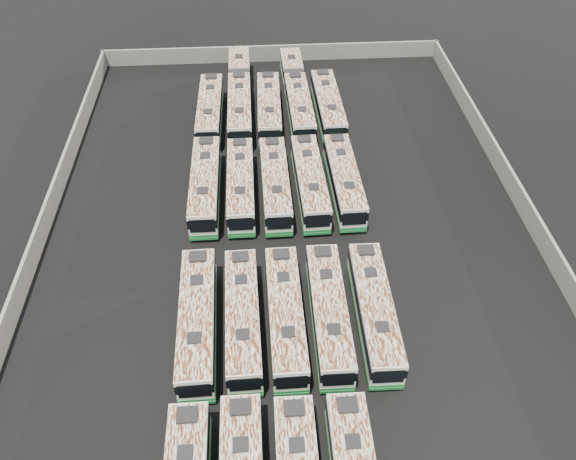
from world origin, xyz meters
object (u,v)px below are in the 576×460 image
at_px(bus_midback_right, 310,182).
at_px(bus_back_left, 240,94).
at_px(bus_midfront_center, 286,315).
at_px(bus_midfront_right, 329,313).
at_px(bus_midback_far_left, 205,185).
at_px(bus_midfront_far_left, 198,320).
at_px(bus_midback_left, 241,185).
at_px(bus_midfront_left, 243,318).
at_px(bus_midback_center, 275,184).
at_px(bus_back_right, 297,94).
at_px(bus_back_center, 269,109).
at_px(bus_midback_far_right, 344,180).
at_px(bus_midfront_far_right, 374,311).
at_px(bus_back_far_left, 210,110).
at_px(bus_back_far_right, 328,106).

bearing_deg(bus_midback_right, bus_back_left, 110.19).
bearing_deg(bus_midfront_center, bus_midback_right, 77.71).
bearing_deg(bus_midfront_right, bus_midback_far_left, 122.37).
height_order(bus_midfront_far_left, bus_midback_right, bus_midfront_far_left).
distance_m(bus_midback_far_left, bus_midback_left, 3.40).
xyz_separation_m(bus_midfront_left, bus_midback_center, (3.27, 15.99, 0.01)).
xyz_separation_m(bus_midback_center, bus_midback_right, (3.37, 0.09, 0.02)).
distance_m(bus_midback_left, bus_back_right, 18.08).
distance_m(bus_midfront_far_left, bus_back_left, 33.33).
xyz_separation_m(bus_midfront_right, bus_midback_left, (-6.65, 16.04, -0.02)).
bearing_deg(bus_midback_left, bus_midfront_center, -78.31).
distance_m(bus_midfront_far_left, bus_back_right, 34.42).
distance_m(bus_midfront_right, bus_back_center, 29.89).
xyz_separation_m(bus_midback_right, bus_midback_far_right, (3.35, 0.05, -0.02)).
height_order(bus_midfront_left, bus_midback_center, bus_midback_center).
bearing_deg(bus_midfront_far_left, bus_midfront_far_right, -0.85).
distance_m(bus_back_far_left, bus_back_center, 6.73).
height_order(bus_midback_center, bus_back_right, bus_midback_center).
bearing_deg(bus_midfront_left, bus_midback_left, 89.27).
xyz_separation_m(bus_midback_center, bus_back_center, (-0.03, 13.75, 0.02)).
distance_m(bus_midfront_left, bus_midback_left, 16.07).
relative_size(bus_midback_right, bus_back_far_right, 0.98).
xyz_separation_m(bus_back_left, bus_back_center, (3.35, -3.36, -0.02)).
relative_size(bus_back_left, bus_back_far_right, 1.54).
bearing_deg(bus_midback_center, bus_back_far_right, 63.29).
height_order(bus_back_far_left, bus_back_right, bus_back_far_left).
xyz_separation_m(bus_midfront_center, bus_midback_far_left, (-6.73, 16.21, 0.05)).
relative_size(bus_midfront_left, bus_midback_right, 0.98).
xyz_separation_m(bus_midfront_left, bus_midback_left, (-0.08, 16.07, 0.01)).
relative_size(bus_midfront_right, bus_midback_center, 1.01).
relative_size(bus_midback_center, bus_back_right, 0.65).
bearing_deg(bus_back_far_left, bus_back_right, 17.42).
distance_m(bus_midback_left, bus_back_far_left, 14.17).
relative_size(bus_midback_center, bus_midback_far_right, 1.00).
height_order(bus_midfront_right, bus_back_far_right, bus_back_far_right).
xyz_separation_m(bus_midback_left, bus_back_far_right, (10.10, 13.67, 0.06)).
bearing_deg(bus_midfront_far_left, bus_midfront_right, -0.54).
distance_m(bus_midback_left, bus_back_left, 17.02).
bearing_deg(bus_midback_center, bus_midfront_far_right, -67.49).
bearing_deg(bus_midback_right, bus_back_far_right, 74.62).
height_order(bus_midfront_right, bus_back_left, bus_back_left).
height_order(bus_midback_right, bus_back_far_right, bus_back_far_right).
xyz_separation_m(bus_back_far_left, bus_back_right, (10.14, 3.03, -0.02)).
bearing_deg(bus_midback_left, bus_midfront_left, -89.73).
distance_m(bus_midfront_center, bus_midback_right, 16.44).
xyz_separation_m(bus_midfront_far_right, bus_midback_left, (-10.15, 16.07, -0.01)).
relative_size(bus_midback_right, bus_back_center, 1.00).
xyz_separation_m(bus_back_right, bus_back_far_right, (3.37, -3.11, 0.06)).
distance_m(bus_midfront_far_left, bus_back_far_left, 29.89).
bearing_deg(bus_midback_far_right, bus_midback_center, -179.73).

